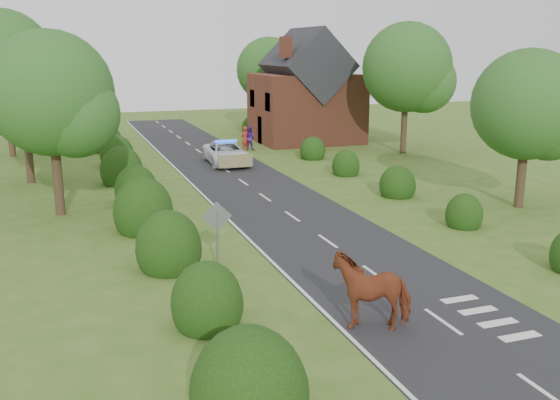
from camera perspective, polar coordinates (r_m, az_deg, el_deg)
name	(u,v)px	position (r m, az deg, el deg)	size (l,w,h in m)	color
ground	(375,275)	(21.62, 8.71, -6.79)	(120.00, 120.00, 0.00)	#3E631C
road	(248,186)	(35.01, -2.92, 1.31)	(6.00, 70.00, 0.02)	black
road_markings	(230,196)	(32.63, -4.56, 0.39)	(4.96, 70.00, 0.01)	white
hedgerow_left	(137,195)	(30.40, -12.94, 0.49)	(2.75, 50.41, 3.00)	black
hedgerow_right	(386,181)	(34.00, 9.66, 1.69)	(2.10, 45.78, 2.10)	black
tree_left_a	(57,99)	(29.70, -19.73, 8.72)	(5.74, 5.60, 8.38)	#332316
tree_left_b	(28,94)	(37.73, -22.08, 8.96)	(5.74, 5.60, 8.07)	#332316
tree_left_c	(8,63)	(47.69, -23.60, 11.40)	(6.97, 6.80, 10.22)	#332316
tree_left_d	(48,71)	(57.65, -20.44, 10.99)	(6.15, 6.00, 8.89)	#332316
tree_right_a	(533,109)	(31.74, 22.15, 7.70)	(5.33, 5.20, 7.56)	#332316
tree_right_b	(411,71)	(46.37, 11.91, 11.46)	(6.56, 6.40, 9.40)	#332316
tree_right_c	(272,73)	(58.82, -0.72, 11.58)	(6.15, 6.00, 8.58)	#332316
road_sign	(217,227)	(21.16, -5.78, -2.44)	(1.06, 0.08, 2.53)	gray
house	(306,95)	(51.64, 2.40, 9.54)	(8.00, 7.40, 9.17)	brown
cow	(371,294)	(17.66, 8.36, -8.51)	(1.30, 2.47, 1.75)	brown
police_van	(226,153)	(41.65, -4.94, 4.28)	(2.60, 5.40, 1.61)	white
pedestrian_red	(245,139)	(47.12, -3.26, 5.62)	(0.67, 0.44, 1.83)	maroon
pedestrian_purple	(249,138)	(47.47, -2.81, 5.68)	(0.88, 0.69, 1.81)	#52217C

